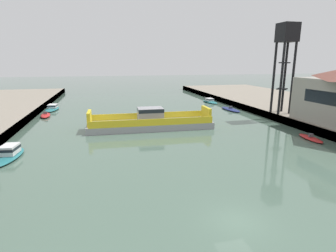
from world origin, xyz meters
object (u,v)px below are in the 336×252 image
chain_ferry (150,122)px  moored_boat_far_left (45,115)px  moored_boat_near_left (311,138)px  moored_boat_near_right (210,101)px  moored_boat_mid_left (52,108)px  moored_boat_far_right (230,109)px  crane_tower (286,44)px  moored_boat_mid_right (9,153)px

chain_ferry → moored_boat_far_left: 24.26m
moored_boat_near_left → moored_boat_near_right: size_ratio=0.71×
chain_ferry → moored_boat_mid_left: bearing=130.1°
moored_boat_near_left → moored_boat_far_left: 48.81m
chain_ferry → moored_boat_near_left: bearing=-29.1°
moored_boat_near_left → moored_boat_far_right: size_ratio=0.69×
moored_boat_far_left → moored_boat_near_right: bearing=14.8°
moored_boat_mid_left → crane_tower: (44.93, -21.77, 13.68)m
moored_boat_mid_left → moored_boat_far_left: bearing=-90.0°
chain_ferry → moored_boat_mid_right: bearing=-150.9°
moored_boat_mid_left → moored_boat_far_left: size_ratio=1.42×
chain_ferry → moored_boat_mid_right: chain_ferry is taller
moored_boat_mid_left → moored_boat_far_left: moored_boat_mid_left is taller
chain_ferry → moored_boat_mid_right: 21.34m
moored_boat_near_left → moored_boat_far_right: 24.77m
chain_ferry → moored_boat_mid_left: 29.96m
chain_ferry → moored_boat_mid_left: size_ratio=2.69×
moored_boat_far_left → crane_tower: size_ratio=0.33×
moored_boat_mid_right → crane_tower: crane_tower is taller
moored_boat_near_right → moored_boat_far_right: 12.58m
moored_boat_near_right → crane_tower: crane_tower is taller
moored_boat_near_left → crane_tower: crane_tower is taller
moored_boat_far_right → crane_tower: (4.62, -11.59, 13.91)m
moored_boat_near_left → moored_boat_near_right: (-0.58, 37.35, 0.21)m
moored_boat_near_left → crane_tower: (4.08, 13.17, 13.94)m
moored_boat_near_left → moored_boat_near_right: bearing=90.9°
moored_boat_near_left → chain_ferry: bearing=150.9°
moored_boat_near_right → chain_ferry: bearing=-129.6°
moored_boat_near_right → crane_tower: (4.66, -24.17, 13.73)m
moored_boat_mid_right → moored_boat_far_left: moored_boat_mid_right is taller
moored_boat_mid_left → moored_boat_far_left: (0.00, -8.22, -0.16)m
moored_boat_near_right → moored_boat_far_right: size_ratio=0.97×
moored_boat_near_left → moored_boat_far_right: bearing=91.3°
moored_boat_far_right → moored_boat_mid_left: bearing=165.8°
moored_boat_mid_left → moored_boat_mid_right: moored_boat_mid_right is taller
moored_boat_mid_left → moored_boat_far_right: 41.57m
moored_boat_far_left → moored_boat_mid_left: bearing=90.0°
moored_boat_near_right → moored_boat_far_right: bearing=-89.8°
moored_boat_near_right → moored_boat_mid_left: (-40.27, -2.41, 0.05)m
chain_ferry → moored_boat_near_right: 32.90m
moored_boat_near_right → moored_boat_mid_left: moored_boat_mid_left is taller
chain_ferry → moored_boat_near_left: size_ratio=4.03×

